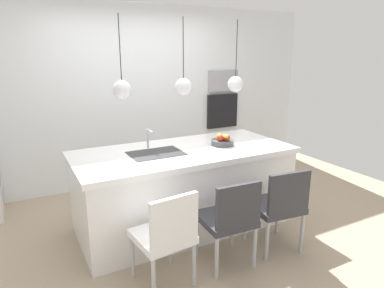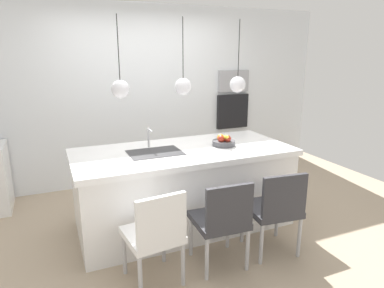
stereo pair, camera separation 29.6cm
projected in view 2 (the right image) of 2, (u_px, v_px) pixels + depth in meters
floor at (184, 223)px, 3.95m from camera, size 6.60×6.60×0.00m
back_wall at (142, 95)px, 5.08m from camera, size 6.00×0.10×2.60m
kitchen_island at (184, 187)px, 3.83m from camera, size 2.37×1.08×0.89m
sink_basin at (155, 153)px, 3.59m from camera, size 0.56×0.40×0.02m
faucet at (149, 135)px, 3.75m from camera, size 0.02×0.17×0.22m
fruit_bowl at (223, 141)px, 3.85m from camera, size 0.26×0.27×0.16m
microwave at (233, 81)px, 5.55m from camera, size 0.54×0.08×0.34m
oven at (232, 111)px, 5.67m from camera, size 0.56×0.08×0.56m
chair_near at (155, 233)px, 2.80m from camera, size 0.48×0.50×0.86m
chair_middle at (222, 219)px, 3.03m from camera, size 0.48×0.48×0.85m
chair_far at (275, 207)px, 3.25m from camera, size 0.51×0.52×0.86m
pendant_light_left at (120, 89)px, 3.29m from camera, size 0.18×0.18×0.78m
pendant_light_center at (183, 86)px, 3.54m from camera, size 0.18×0.18×0.78m
pendant_light_right at (238, 84)px, 3.79m from camera, size 0.18×0.18×0.78m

